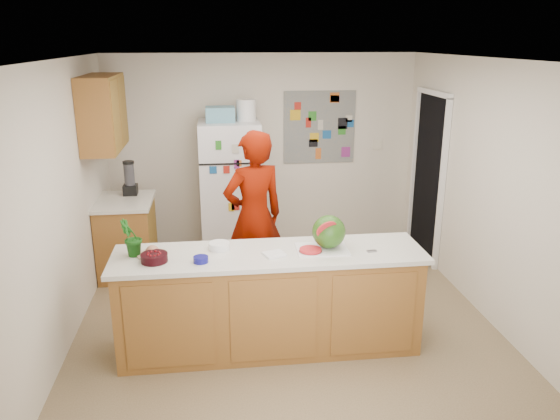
{
  "coord_description": "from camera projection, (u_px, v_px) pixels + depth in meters",
  "views": [
    {
      "loc": [
        -0.64,
        -4.83,
        2.67
      ],
      "look_at": [
        -0.02,
        0.2,
        1.07
      ],
      "focal_mm": 35.0,
      "sensor_mm": 36.0,
      "label": 1
    }
  ],
  "objects": [
    {
      "name": "cutting_board",
      "position": [
        322.0,
        249.0,
        4.73
      ],
      "size": [
        0.46,
        0.35,
        0.01
      ],
      "primitive_type": "cube",
      "rotation": [
        0.0,
        0.0,
        -0.03
      ],
      "color": "white",
      "rests_on": "peninsula_top"
    },
    {
      "name": "side_counter_base",
      "position": [
        127.0,
        238.0,
        6.4
      ],
      "size": [
        0.6,
        0.8,
        0.86
      ],
      "primitive_type": "cube",
      "color": "brown",
      "rests_on": "floor"
    },
    {
      "name": "watermelon",
      "position": [
        329.0,
        232.0,
        4.71
      ],
      "size": [
        0.29,
        0.29,
        0.29
      ],
      "primitive_type": "sphere",
      "color": "#20560E",
      "rests_on": "cutting_board"
    },
    {
      "name": "cherry_bowl",
      "position": [
        154.0,
        258.0,
        4.47
      ],
      "size": [
        0.24,
        0.24,
        0.07
      ],
      "primitive_type": "cylinder",
      "rotation": [
        0.0,
        0.0,
        -0.08
      ],
      "color": "black",
      "rests_on": "peninsula_top"
    },
    {
      "name": "doorway",
      "position": [
        429.0,
        178.0,
        6.74
      ],
      "size": [
        0.03,
        0.85,
        2.04
      ],
      "primitive_type": "cube",
      "color": "black",
      "rests_on": "ground"
    },
    {
      "name": "refrigerator",
      "position": [
        231.0,
        189.0,
        6.92
      ],
      "size": [
        0.75,
        0.7,
        1.7
      ],
      "primitive_type": "cube",
      "color": "silver",
      "rests_on": "floor"
    },
    {
      "name": "ceiling",
      "position": [
        285.0,
        58.0,
        4.69
      ],
      "size": [
        4.0,
        4.5,
        0.02
      ],
      "primitive_type": "cube",
      "color": "white",
      "rests_on": "wall_back"
    },
    {
      "name": "photo_collage",
      "position": [
        319.0,
        127.0,
        7.19
      ],
      "size": [
        0.95,
        0.01,
        0.95
      ],
      "primitive_type": "cube",
      "color": "slate",
      "rests_on": "wall_back"
    },
    {
      "name": "potted_plant",
      "position": [
        131.0,
        238.0,
        4.54
      ],
      "size": [
        0.23,
        0.23,
        0.33
      ],
      "primitive_type": "imported",
      "rotation": [
        0.0,
        0.0,
        3.94
      ],
      "color": "#0C440C",
      "rests_on": "peninsula_top"
    },
    {
      "name": "cobalt_bowl",
      "position": [
        201.0,
        259.0,
        4.46
      ],
      "size": [
        0.16,
        0.16,
        0.05
      ],
      "primitive_type": "cylinder",
      "rotation": [
        0.0,
        0.0,
        0.33
      ],
      "color": "navy",
      "rests_on": "peninsula_top"
    },
    {
      "name": "paper_towel",
      "position": [
        274.0,
        254.0,
        4.61
      ],
      "size": [
        0.21,
        0.2,
        0.02
      ],
      "primitive_type": "cube",
      "rotation": [
        0.0,
        0.0,
        0.35
      ],
      "color": "silver",
      "rests_on": "peninsula_top"
    },
    {
      "name": "peninsula_base",
      "position": [
        270.0,
        303.0,
        4.82
      ],
      "size": [
        2.6,
        0.62,
        0.88
      ],
      "primitive_type": "cube",
      "color": "brown",
      "rests_on": "floor"
    },
    {
      "name": "fridge_top_bin",
      "position": [
        220.0,
        114.0,
        6.62
      ],
      "size": [
        0.35,
        0.28,
        0.18
      ],
      "primitive_type": "cube",
      "color": "#5999B2",
      "rests_on": "refrigerator"
    },
    {
      "name": "wall_back",
      "position": [
        263.0,
        151.0,
        7.21
      ],
      "size": [
        4.0,
        0.02,
        2.5
      ],
      "primitive_type": "cube",
      "color": "beige",
      "rests_on": "ground"
    },
    {
      "name": "person",
      "position": [
        254.0,
        217.0,
        5.62
      ],
      "size": [
        0.77,
        0.64,
        1.81
      ],
      "primitive_type": "imported",
      "rotation": [
        0.0,
        0.0,
        3.49
      ],
      "color": "#640D00",
      "rests_on": "floor"
    },
    {
      "name": "white_bowl",
      "position": [
        219.0,
        246.0,
        4.74
      ],
      "size": [
        0.19,
        0.19,
        0.06
      ],
      "primitive_type": "cylinder",
      "rotation": [
        0.0,
        0.0,
        0.08
      ],
      "color": "silver",
      "rests_on": "peninsula_top"
    },
    {
      "name": "side_counter_top",
      "position": [
        124.0,
        202.0,
        6.26
      ],
      "size": [
        0.64,
        0.84,
        0.04
      ],
      "primitive_type": "cube",
      "color": "silver",
      "rests_on": "side_counter_base"
    },
    {
      "name": "upper_cabinets",
      "position": [
        103.0,
        113.0,
        5.89
      ],
      "size": [
        0.35,
        1.0,
        0.8
      ],
      "primitive_type": "cube",
      "color": "brown",
      "rests_on": "wall_left"
    },
    {
      "name": "plate",
      "position": [
        153.0,
        255.0,
        4.6
      ],
      "size": [
        0.34,
        0.34,
        0.02
      ],
      "primitive_type": "cylinder",
      "rotation": [
        0.0,
        0.0,
        -0.42
      ],
      "color": "#B5AC8A",
      "rests_on": "peninsula_top"
    },
    {
      "name": "keys",
      "position": [
        372.0,
        251.0,
        4.69
      ],
      "size": [
        0.09,
        0.05,
        0.01
      ],
      "primitive_type": "cube",
      "rotation": [
        0.0,
        0.0,
        0.11
      ],
      "color": "gray",
      "rests_on": "peninsula_top"
    },
    {
      "name": "wall_left",
      "position": [
        61.0,
        206.0,
        4.84
      ],
      "size": [
        0.02,
        4.5,
        2.5
      ],
      "primitive_type": "cube",
      "color": "beige",
      "rests_on": "ground"
    },
    {
      "name": "blender_appliance",
      "position": [
        130.0,
        179.0,
        6.41
      ],
      "size": [
        0.12,
        0.12,
        0.38
      ],
      "primitive_type": "cylinder",
      "color": "black",
      "rests_on": "side_counter_top"
    },
    {
      "name": "peninsula_top",
      "position": [
        269.0,
        255.0,
        4.68
      ],
      "size": [
        2.68,
        0.7,
        0.04
      ],
      "primitive_type": "cube",
      "color": "silver",
      "rests_on": "peninsula_base"
    },
    {
      "name": "floor",
      "position": [
        285.0,
        319.0,
        5.45
      ],
      "size": [
        4.0,
        4.5,
        0.02
      ],
      "primitive_type": "cube",
      "color": "brown",
      "rests_on": "ground"
    },
    {
      "name": "wall_right",
      "position": [
        490.0,
        191.0,
        5.3
      ],
      "size": [
        0.02,
        4.5,
        2.5
      ],
      "primitive_type": "cube",
      "color": "beige",
      "rests_on": "ground"
    },
    {
      "name": "watermelon_slice",
      "position": [
        310.0,
        250.0,
        4.66
      ],
      "size": [
        0.19,
        0.19,
        0.02
      ],
      "primitive_type": "cylinder",
      "color": "red",
      "rests_on": "cutting_board"
    }
  ]
}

